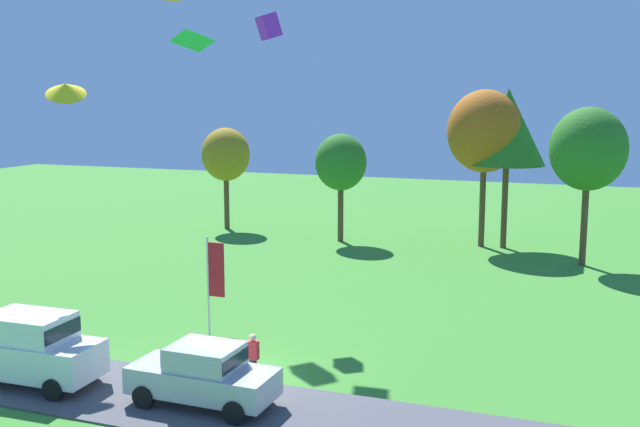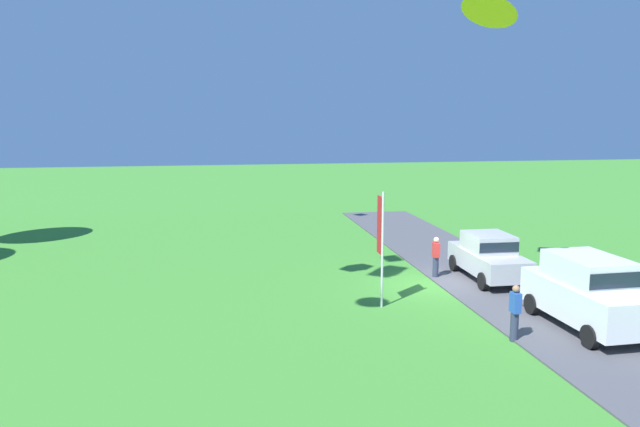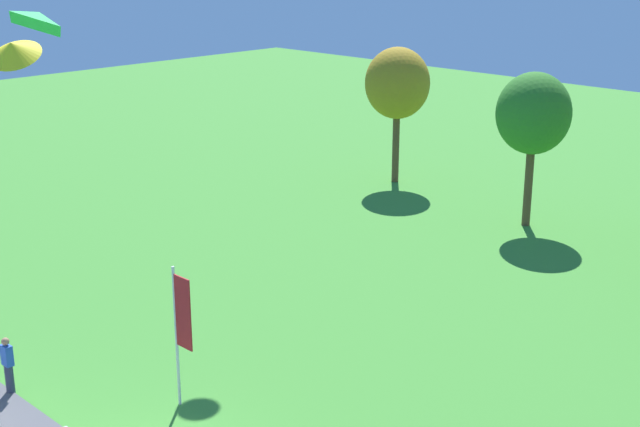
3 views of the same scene
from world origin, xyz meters
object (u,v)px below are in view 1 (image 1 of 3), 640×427
at_px(tree_far_left, 485,132).
at_px(kite_box_high_right, 269,26).
at_px(flag_banner, 214,277).
at_px(kite_diamond_high_left, 194,38).
at_px(kite_delta_low_drifter, 66,89).
at_px(car_sedan_by_flagpole, 204,373).
at_px(tree_lone_near, 226,155).
at_px(tree_far_right, 341,163).
at_px(tree_left_of_center, 508,128).
at_px(tree_right_of_center, 588,150).
at_px(car_suv_far_end, 30,346).
at_px(person_on_lawn, 253,359).
at_px(person_beside_suv, 71,332).

xyz_separation_m(tree_far_left, kite_box_high_right, (-7.22, -15.28, 5.10)).
xyz_separation_m(flag_banner, kite_diamond_high_left, (1.86, -4.26, 8.23)).
bearing_deg(kite_box_high_right, kite_diamond_high_left, -76.99).
bearing_deg(kite_delta_low_drifter, car_sedan_by_flagpole, -26.84).
relative_size(car_sedan_by_flagpole, kite_delta_low_drifter, 3.07).
xyz_separation_m(car_sedan_by_flagpole, flag_banner, (-2.43, 5.17, 1.52)).
bearing_deg(tree_lone_near, flag_banner, -63.61).
xyz_separation_m(tree_far_right, tree_left_of_center, (9.92, 1.53, 2.28)).
xyz_separation_m(tree_far_left, tree_right_of_center, (5.94, -3.30, -0.70)).
relative_size(tree_lone_near, kite_delta_low_drifter, 4.84).
height_order(tree_far_right, kite_diamond_high_left, kite_diamond_high_left).
distance_m(car_suv_far_end, tree_far_right, 26.33).
height_order(car_sedan_by_flagpole, tree_far_right, tree_far_right).
bearing_deg(tree_lone_near, person_on_lawn, -60.92).
distance_m(person_on_lawn, tree_far_right, 24.51).
distance_m(tree_lone_near, tree_far_right, 9.01).
distance_m(person_beside_suv, kite_box_high_right, 15.15).
height_order(car_sedan_by_flagpole, kite_delta_low_drifter, kite_delta_low_drifter).
xyz_separation_m(car_sedan_by_flagpole, tree_lone_near, (-13.34, 27.16, 4.08)).
height_order(car_suv_far_end, tree_left_of_center, tree_left_of_center).
bearing_deg(tree_far_right, tree_right_of_center, -7.18).
bearing_deg(flag_banner, kite_diamond_high_left, -66.44).
height_order(tree_far_right, kite_delta_low_drifter, kite_delta_low_drifter).
xyz_separation_m(person_on_lawn, tree_lone_near, (-14.01, 25.19, 4.24)).
distance_m(person_on_lawn, kite_diamond_high_left, 10.05).
distance_m(tree_far_right, tree_left_of_center, 10.29).
xyz_separation_m(car_sedan_by_flagpole, kite_delta_low_drifter, (-7.53, 3.81, 8.34)).
relative_size(car_sedan_by_flagpole, flag_banner, 1.10).
bearing_deg(car_suv_far_end, tree_far_right, 86.64).
bearing_deg(tree_far_right, person_beside_suv, -95.07).
distance_m(tree_far_left, kite_diamond_high_left, 26.83).
bearing_deg(person_beside_suv, kite_box_high_right, 70.10).
relative_size(car_suv_far_end, person_beside_suv, 2.72).
xyz_separation_m(car_suv_far_end, kite_diamond_high_left, (5.42, 1.36, 9.50)).
xyz_separation_m(tree_left_of_center, tree_right_of_center, (4.62, -3.36, -0.97)).
height_order(tree_far_right, flag_banner, tree_far_right).
bearing_deg(tree_far_left, car_sedan_by_flagpole, -98.68).
relative_size(person_on_lawn, tree_left_of_center, 0.18).
height_order(person_on_lawn, tree_far_right, tree_far_right).
relative_size(car_suv_far_end, kite_delta_low_drifter, 3.23).
distance_m(tree_far_left, tree_right_of_center, 6.83).
height_order(person_beside_suv, tree_far_left, tree_far_left).
height_order(car_sedan_by_flagpole, tree_left_of_center, tree_left_of_center).
xyz_separation_m(kite_box_high_right, kite_diamond_high_left, (2.51, -10.86, -1.31)).
distance_m(person_on_lawn, tree_far_left, 26.05).
distance_m(person_beside_suv, tree_far_right, 23.82).
height_order(car_suv_far_end, tree_right_of_center, tree_right_of_center).
bearing_deg(car_suv_far_end, person_beside_suv, 101.64).
height_order(person_on_lawn, kite_box_high_right, kite_box_high_right).
height_order(kite_box_high_right, kite_diamond_high_left, kite_box_high_right).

